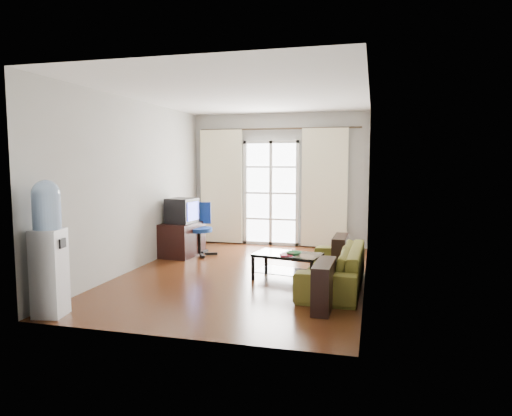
{
  "coord_description": "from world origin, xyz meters",
  "views": [
    {
      "loc": [
        1.89,
        -6.59,
        1.73
      ],
      "look_at": [
        0.1,
        0.35,
        0.99
      ],
      "focal_mm": 32.0,
      "sensor_mm": 36.0,
      "label": 1
    }
  ],
  "objects_px": {
    "sofa": "(333,267)",
    "task_chair": "(200,240)",
    "coffee_table": "(288,263)",
    "crt_tv": "(181,211)",
    "water_cooler": "(48,246)",
    "tv_stand": "(182,239)"
  },
  "relations": [
    {
      "from": "tv_stand",
      "to": "task_chair",
      "type": "height_order",
      "value": "task_chair"
    },
    {
      "from": "sofa",
      "to": "water_cooler",
      "type": "distance_m",
      "value": 3.61
    },
    {
      "from": "sofa",
      "to": "coffee_table",
      "type": "distance_m",
      "value": 0.72
    },
    {
      "from": "tv_stand",
      "to": "water_cooler",
      "type": "relative_size",
      "value": 0.55
    },
    {
      "from": "coffee_table",
      "to": "task_chair",
      "type": "xyz_separation_m",
      "value": [
        -1.89,
        1.33,
        0.04
      ]
    },
    {
      "from": "coffee_table",
      "to": "water_cooler",
      "type": "relative_size",
      "value": 0.68
    },
    {
      "from": "sofa",
      "to": "coffee_table",
      "type": "height_order",
      "value": "sofa"
    },
    {
      "from": "sofa",
      "to": "task_chair",
      "type": "relative_size",
      "value": 2.02
    },
    {
      "from": "coffee_table",
      "to": "water_cooler",
      "type": "height_order",
      "value": "water_cooler"
    },
    {
      "from": "coffee_table",
      "to": "task_chair",
      "type": "relative_size",
      "value": 1.07
    },
    {
      "from": "task_chair",
      "to": "sofa",
      "type": "bearing_deg",
      "value": -46.09
    },
    {
      "from": "task_chair",
      "to": "crt_tv",
      "type": "bearing_deg",
      "value": -167.1
    },
    {
      "from": "task_chair",
      "to": "coffee_table",
      "type": "bearing_deg",
      "value": -50.04
    },
    {
      "from": "sofa",
      "to": "task_chair",
      "type": "xyz_separation_m",
      "value": [
        -2.58,
        1.55,
        0.0
      ]
    },
    {
      "from": "coffee_table",
      "to": "crt_tv",
      "type": "height_order",
      "value": "crt_tv"
    },
    {
      "from": "tv_stand",
      "to": "crt_tv",
      "type": "height_order",
      "value": "crt_tv"
    },
    {
      "from": "crt_tv",
      "to": "task_chair",
      "type": "distance_m",
      "value": 0.64
    },
    {
      "from": "task_chair",
      "to": "water_cooler",
      "type": "xyz_separation_m",
      "value": [
        -0.39,
        -3.55,
        0.51
      ]
    },
    {
      "from": "sofa",
      "to": "tv_stand",
      "type": "height_order",
      "value": "tv_stand"
    },
    {
      "from": "sofa",
      "to": "coffee_table",
      "type": "xyz_separation_m",
      "value": [
        -0.68,
        0.23,
        -0.03
      ]
    },
    {
      "from": "tv_stand",
      "to": "task_chair",
      "type": "distance_m",
      "value": 0.32
    },
    {
      "from": "tv_stand",
      "to": "crt_tv",
      "type": "relative_size",
      "value": 1.53
    }
  ]
}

